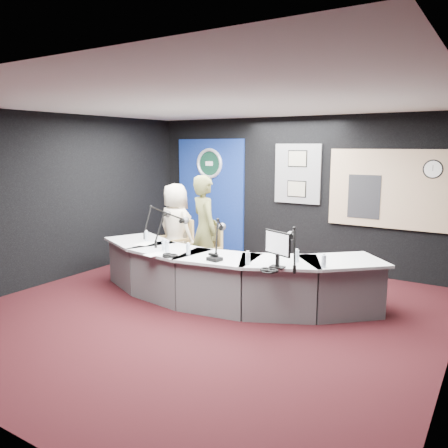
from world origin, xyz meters
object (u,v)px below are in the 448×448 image
Objects in this scene: person_man at (176,228)px; person_woman at (205,230)px; broadcast_desk at (224,276)px; armchair_right at (205,258)px; armchair_left at (176,247)px.

person_man is 0.89× the size of person_woman.
person_woman is at bearing 173.14° from person_man.
armchair_right is at bearing 142.22° from broadcast_desk.
armchair_right is at bearing -0.00° from person_woman.
broadcast_desk is 5.32× the size of armchair_right.
armchair_left is at bearing 151.45° from broadcast_desk.
armchair_left is 1.10× the size of armchair_right.
broadcast_desk is 1.77m from armchair_left.
person_man reaches higher than armchair_right.
person_woman reaches higher than armchair_right.
armchair_left is 0.34m from person_man.
person_woman reaches higher than person_man.
person_woman reaches higher than armchair_left.
armchair_left is 0.89m from armchair_right.
broadcast_desk is 1.82m from person_man.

